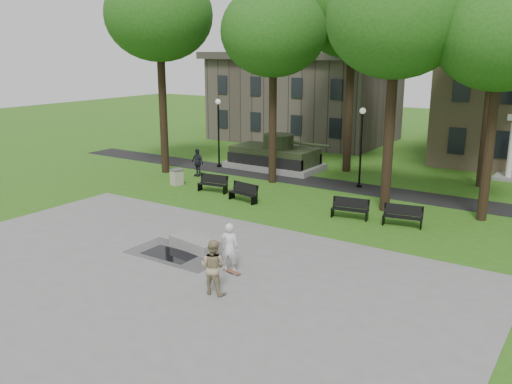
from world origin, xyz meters
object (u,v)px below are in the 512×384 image
friend_watching (213,267)px  trash_bin (177,177)px  park_bench_0 (213,183)px  concrete_block (196,243)px  skateboarder (230,247)px

friend_watching → trash_bin: size_ratio=1.97×
friend_watching → park_bench_0: bearing=-59.9°
friend_watching → trash_bin: friend_watching is taller
concrete_block → friend_watching: (3.20, -2.93, 0.72)m
concrete_block → skateboarder: (2.55, -1.10, 0.70)m
park_bench_0 → skateboarder: bearing=-56.0°
skateboarder → park_bench_0: (-7.67, 8.90, -0.43)m
concrete_block → friend_watching: friend_watching is taller
skateboarder → concrete_block: bearing=-37.2°
skateboarder → trash_bin: size_ratio=1.94×
park_bench_0 → trash_bin: 2.93m
skateboarder → park_bench_0: skateboarder is taller
park_bench_0 → trash_bin: (-2.92, 0.13, -0.04)m
friend_watching → trash_bin: (-11.24, 10.86, -0.48)m
concrete_block → trash_bin: bearing=135.4°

